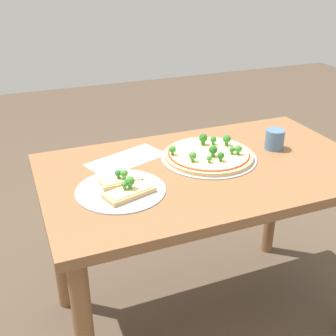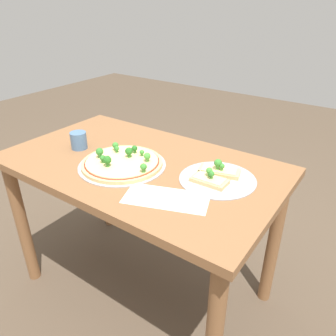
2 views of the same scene
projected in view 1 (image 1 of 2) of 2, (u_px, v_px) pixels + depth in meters
The scene contains 6 objects.
ground_plane at pixel (200, 315), 1.91m from camera, with size 8.00×8.00×0.00m, color brown.
dining_table at pixel (206, 192), 1.62m from camera, with size 1.22×0.72×0.75m.
pizza_tray_whole at pixel (209, 154), 1.64m from camera, with size 0.37×0.37×0.07m.
pizza_tray_slice at pixel (123, 188), 1.41m from camera, with size 0.30×0.30×0.07m.
drinking_cup at pixel (275, 139), 1.71m from camera, with size 0.08×0.08×0.08m, color #4C7099.
paper_menu at pixel (127, 159), 1.63m from camera, with size 0.30×0.14×0.00m, color silver.
Camera 1 is at (-0.66, -1.26, 1.45)m, focal length 45.00 mm.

